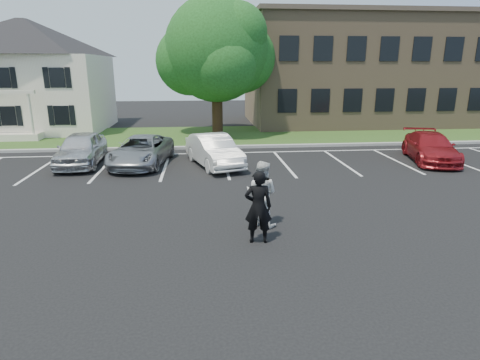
% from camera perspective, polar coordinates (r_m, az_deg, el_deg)
% --- Properties ---
extents(ground_plane, '(90.00, 90.00, 0.00)m').
position_cam_1_polar(ground_plane, '(11.28, 0.50, -7.51)').
color(ground_plane, black).
rests_on(ground_plane, ground).
extents(curb, '(40.00, 0.30, 0.15)m').
position_cam_1_polar(curb, '(22.75, -2.71, 4.71)').
color(curb, gray).
rests_on(curb, ground).
extents(grass_strip, '(44.00, 8.00, 0.08)m').
position_cam_1_polar(grass_strip, '(26.69, -3.16, 6.30)').
color(grass_strip, '#224213').
rests_on(grass_strip, ground).
extents(stall_lines, '(34.00, 5.36, 0.01)m').
position_cam_1_polar(stall_lines, '(19.92, 1.78, 2.90)').
color(stall_lines, silver).
rests_on(stall_lines, ground).
extents(house, '(10.30, 9.22, 7.60)m').
position_cam_1_polar(house, '(32.53, -27.80, 12.98)').
color(house, beige).
rests_on(house, ground).
extents(office_building, '(22.40, 10.40, 8.30)m').
position_cam_1_polar(office_building, '(35.65, 20.15, 14.45)').
color(office_building, '#8E7456').
rests_on(office_building, ground).
extents(tree, '(7.80, 7.20, 8.80)m').
position_cam_1_polar(tree, '(26.91, -3.19, 17.72)').
color(tree, black).
rests_on(tree, ground).
extents(man_black_suit, '(0.74, 0.52, 1.95)m').
position_cam_1_polar(man_black_suit, '(10.39, 2.61, -3.85)').
color(man_black_suit, black).
rests_on(man_black_suit, ground).
extents(man_white_shirt, '(1.17, 1.09, 1.92)m').
position_cam_1_polar(man_white_shirt, '(11.51, 3.05, -1.95)').
color(man_white_shirt, silver).
rests_on(man_white_shirt, ground).
extents(car_silver_west, '(1.92, 4.51, 1.52)m').
position_cam_1_polar(car_silver_west, '(20.17, -21.66, 4.14)').
color(car_silver_west, silver).
rests_on(car_silver_west, ground).
extents(car_silver_minivan, '(2.92, 5.11, 1.34)m').
position_cam_1_polar(car_silver_minivan, '(19.32, -13.86, 4.06)').
color(car_silver_minivan, '#97999D').
rests_on(car_silver_minivan, ground).
extents(car_white_sedan, '(2.77, 4.63, 1.44)m').
position_cam_1_polar(car_white_sedan, '(18.61, -3.74, 4.20)').
color(car_white_sedan, silver).
rests_on(car_white_sedan, ground).
extents(car_red_compact, '(2.98, 4.98, 1.35)m').
position_cam_1_polar(car_red_compact, '(21.64, 25.45, 4.22)').
color(car_red_compact, maroon).
rests_on(car_red_compact, ground).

